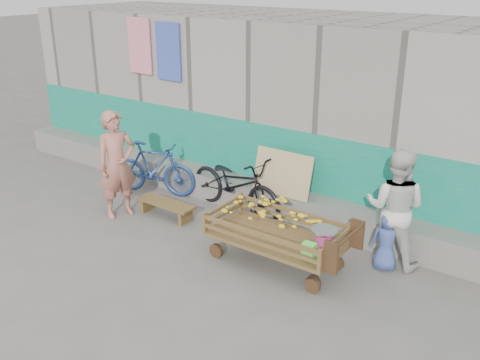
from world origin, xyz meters
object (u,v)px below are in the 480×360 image
Objects in this scene: bench at (166,206)px; bicycle_dark at (235,184)px; vendor_man at (117,165)px; banana_cart at (274,225)px; woman at (395,208)px; bicycle_blue at (154,168)px; child at (387,241)px.

bicycle_dark reaches higher than bench.
banana_cart is at bearing -67.68° from vendor_man.
banana_cart is 2.24m from bench.
woman is 4.33m from bicycle_blue.
bench is 1.26× the size of child.
woman is 0.45m from child.
bench is at bearing -11.00° from child.
vendor_man is (-2.85, -0.14, 0.29)m from banana_cart.
vendor_man is (-0.65, -0.38, 0.68)m from bench.
banana_cart is 3.14m from bicycle_blue.
bicycle_blue is at bearing -20.51° from child.
bicycle_dark reaches higher than child.
bench is 1.18m from bicycle_dark.
bicycle_blue is at bearing -5.53° from woman.
child is at bearing 83.20° from woman.
child is (0.00, -0.19, -0.41)m from woman.
woman is (3.49, 0.70, 0.63)m from bench.
vendor_man reaches higher than bench.
bicycle_blue reaches higher than banana_cart.
vendor_man is 2.12× the size of child.
banana_cart is 1.73m from bicycle_dark.
vendor_man is 1.06× the size of woman.
bicycle_dark is at bearing -31.62° from vendor_man.
bench is (-2.19, 0.24, -0.38)m from banana_cart.
bicycle_dark is (-2.68, 0.29, 0.09)m from child.
bicycle_blue reaches higher than bench.
bicycle_blue is (-0.83, 0.60, 0.28)m from bench.
child is at bearing -88.62° from bicycle_dark.
bench is at bearing -142.85° from bicycle_blue.
bicycle_blue is at bearing 104.60° from bicycle_dark.
bicycle_dark is at bearing -100.11° from bicycle_blue.
bench is 3.53m from child.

